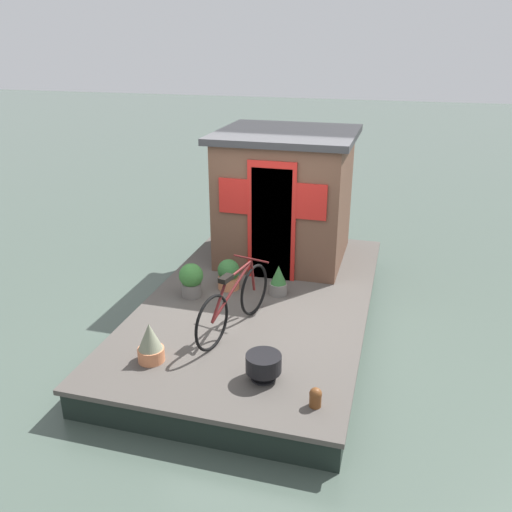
% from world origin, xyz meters
% --- Properties ---
extents(ground_plane, '(60.00, 60.00, 0.00)m').
position_xyz_m(ground_plane, '(0.00, 0.00, 0.00)').
color(ground_plane, '#47564C').
extents(houseboat_deck, '(5.36, 3.03, 0.40)m').
position_xyz_m(houseboat_deck, '(0.00, 0.00, 0.20)').
color(houseboat_deck, '#4C4742').
rests_on(houseboat_deck, ground_plane).
extents(houseboat_cabin, '(2.02, 2.13, 2.07)m').
position_xyz_m(houseboat_cabin, '(1.57, 0.00, 1.45)').
color(houseboat_cabin, brown).
rests_on(houseboat_cabin, houseboat_deck).
extents(bicycle, '(1.65, 0.56, 0.82)m').
position_xyz_m(bicycle, '(-0.97, 0.06, 0.78)').
color(bicycle, black).
rests_on(bicycle, houseboat_deck).
extents(potted_plant_sage, '(0.34, 0.34, 0.48)m').
position_xyz_m(potted_plant_sage, '(-0.22, 0.94, 0.65)').
color(potted_plant_sage, slate).
rests_on(potted_plant_sage, houseboat_deck).
extents(potted_plant_fern, '(0.30, 0.30, 0.47)m').
position_xyz_m(potted_plant_fern, '(-1.89, 0.77, 0.63)').
color(potted_plant_fern, '#C6754C').
rests_on(potted_plant_fern, houseboat_deck).
extents(potted_plant_succulent, '(0.25, 0.25, 0.44)m').
position_xyz_m(potted_plant_succulent, '(0.15, -0.23, 0.61)').
color(potted_plant_succulent, slate).
rests_on(potted_plant_succulent, houseboat_deck).
extents(potted_plant_geranium, '(0.32, 0.32, 0.45)m').
position_xyz_m(potted_plant_geranium, '(0.15, 0.51, 0.62)').
color(potted_plant_geranium, '#C6754C').
rests_on(potted_plant_geranium, houseboat_deck).
extents(charcoal_grill, '(0.39, 0.39, 0.29)m').
position_xyz_m(charcoal_grill, '(-1.90, -0.55, 0.59)').
color(charcoal_grill, black).
rests_on(charcoal_grill, houseboat_deck).
extents(mooring_bollard, '(0.13, 0.13, 0.21)m').
position_xyz_m(mooring_bollard, '(-2.21, -1.16, 0.51)').
color(mooring_bollard, brown).
rests_on(mooring_bollard, houseboat_deck).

